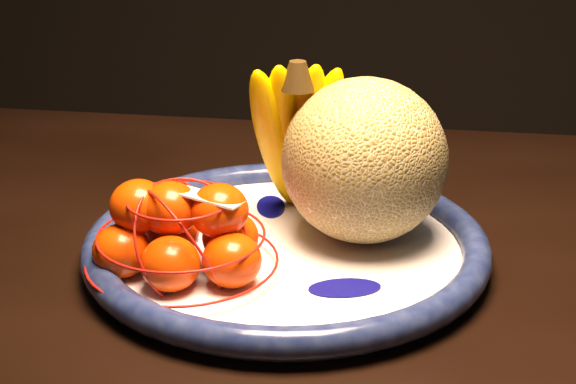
% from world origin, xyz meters
% --- Properties ---
extents(dining_table, '(1.51, 0.92, 0.75)m').
position_xyz_m(dining_table, '(0.02, 0.01, 0.67)').
color(dining_table, black).
rests_on(dining_table, ground).
extents(fruit_bowl, '(0.40, 0.40, 0.03)m').
position_xyz_m(fruit_bowl, '(0.09, 0.01, 0.77)').
color(fruit_bowl, white).
rests_on(fruit_bowl, dining_table).
extents(cantaloupe, '(0.16, 0.16, 0.16)m').
position_xyz_m(cantaloupe, '(0.16, 0.05, 0.85)').
color(cantaloupe, olive).
rests_on(cantaloupe, fruit_bowl).
extents(banana_bunch, '(0.12, 0.12, 0.19)m').
position_xyz_m(banana_bunch, '(0.09, 0.09, 0.86)').
color(banana_bunch, '#DFAF00').
rests_on(banana_bunch, fruit_bowl).
extents(mandarin_bag, '(0.21, 0.21, 0.11)m').
position_xyz_m(mandarin_bag, '(0.00, -0.06, 0.80)').
color(mandarin_bag, '#ED3700').
rests_on(mandarin_bag, fruit_bowl).
extents(price_tag, '(0.08, 0.04, 0.01)m').
position_xyz_m(price_tag, '(0.03, -0.06, 0.84)').
color(price_tag, white).
rests_on(price_tag, mandarin_bag).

